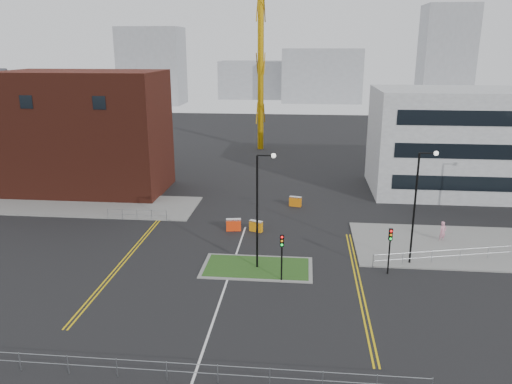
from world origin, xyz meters
TOP-DOWN VIEW (x-y plane):
  - ground at (0.00, 0.00)m, footprint 200.00×200.00m
  - pavement_left at (-20.00, 22.00)m, footprint 28.00×8.00m
  - pavement_right at (22.00, 14.00)m, footprint 24.00×10.00m
  - island_kerb at (2.00, 8.00)m, footprint 8.60×4.60m
  - grass_island at (2.00, 8.00)m, footprint 8.00×4.00m
  - brick_building at (-22.97, 28.00)m, footprint 24.20×10.07m
  - office_block at (26.01, 31.97)m, footprint 25.00×12.20m
  - streetlamp_island at (2.22, 8.00)m, footprint 1.46×0.36m
  - streetlamp_right_near at (14.22, 10.00)m, footprint 1.46×0.36m
  - traffic_light_island at (4.00, 5.98)m, footprint 0.28×0.33m
  - traffic_light_right at (12.00, 7.98)m, footprint 0.28×0.33m
  - railing_front at (0.00, -6.00)m, footprint 24.05×0.05m
  - railing_left at (-11.00, 18.00)m, footprint 6.05×0.05m
  - railing_right at (20.50, 11.50)m, footprint 19.05×5.05m
  - centre_line at (0.00, 2.00)m, footprint 0.15×30.00m
  - yellow_left_a at (-9.00, 10.00)m, footprint 0.12×24.00m
  - yellow_left_b at (-8.70, 10.00)m, footprint 0.12×24.00m
  - yellow_right_a at (9.50, 6.00)m, footprint 0.12×20.00m
  - yellow_right_b at (9.80, 6.00)m, footprint 0.12×20.00m
  - skyline_a at (-40.00, 120.00)m, footprint 18.00×12.00m
  - skyline_b at (10.00, 130.00)m, footprint 24.00×12.00m
  - skyline_c at (45.00, 125.00)m, footprint 14.00×12.00m
  - skyline_d at (-8.00, 140.00)m, footprint 30.00×12.00m
  - pedestrian at (17.79, 15.11)m, footprint 0.81×0.71m
  - barrier_left at (-1.00, 16.00)m, footprint 1.43×0.67m
  - barrier_mid at (1.12, 16.00)m, footprint 1.31×0.84m
  - barrier_right at (4.60, 24.00)m, footprint 1.35×0.70m

SIDE VIEW (x-z plane):
  - ground at x=0.00m, z-range 0.00..0.00m
  - centre_line at x=0.00m, z-range 0.00..0.01m
  - yellow_left_a at x=-9.00m, z-range 0.00..0.01m
  - yellow_left_b at x=-8.70m, z-range 0.00..0.01m
  - yellow_right_a at x=9.50m, z-range 0.00..0.01m
  - yellow_right_b at x=9.80m, z-range 0.00..0.01m
  - island_kerb at x=2.00m, z-range 0.00..0.08m
  - pavement_left at x=-20.00m, z-range 0.00..0.12m
  - pavement_right at x=22.00m, z-range 0.00..0.12m
  - grass_island at x=2.00m, z-range 0.00..0.12m
  - barrier_mid at x=1.12m, z-range 0.04..1.09m
  - barrier_right at x=4.60m, z-range 0.05..1.13m
  - barrier_left at x=-1.00m, z-range 0.05..1.21m
  - railing_left at x=-11.00m, z-range 0.19..1.29m
  - railing_right at x=20.50m, z-range 0.23..1.33m
  - railing_front at x=0.00m, z-range 0.23..1.33m
  - pedestrian at x=17.79m, z-range 0.00..1.86m
  - traffic_light_island at x=4.00m, z-range 0.74..4.39m
  - traffic_light_right at x=12.00m, z-range 0.74..4.39m
  - streetlamp_island at x=2.22m, z-range 0.82..10.00m
  - streetlamp_right_near at x=14.22m, z-range 0.82..10.00m
  - skyline_d at x=-8.00m, z-range 0.00..12.00m
  - office_block at x=26.01m, z-range 0.00..12.00m
  - brick_building at x=-22.97m, z-range -0.27..13.97m
  - skyline_b at x=10.00m, z-range 0.00..16.00m
  - skyline_a at x=-40.00m, z-range 0.00..22.00m
  - skyline_c at x=45.00m, z-range 0.00..28.00m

